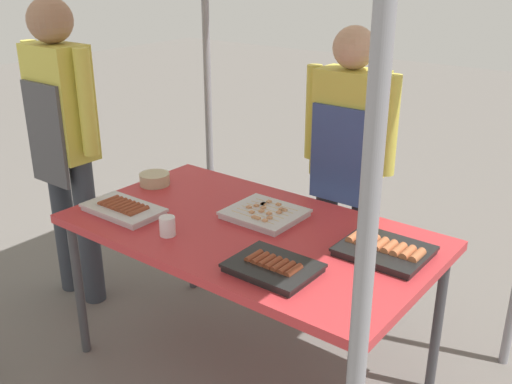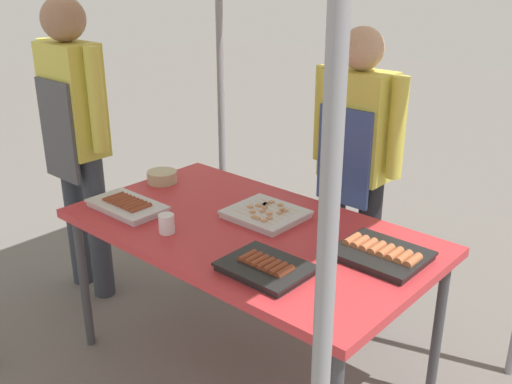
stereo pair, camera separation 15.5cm
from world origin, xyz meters
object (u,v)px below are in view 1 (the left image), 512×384
Objects in this scene: tray_spring_rolls at (273,267)px; stall_table at (249,238)px; vendor_woman at (348,152)px; customer_nearby at (63,130)px; tray_grilled_sausages at (385,250)px; drink_cup_near_edge at (167,226)px; tray_pork_links at (123,209)px; tray_meat_skewers at (265,214)px; condiment_bowl at (155,179)px.

stall_table is at bearing 141.49° from tray_spring_rolls.
tray_spring_rolls is at bearing 104.82° from vendor_woman.
customer_nearby is at bearing -177.11° from stall_table.
tray_grilled_sausages is 4.07× the size of drink_cup_near_edge.
tray_spring_rolls is at bearing -1.24° from tray_pork_links.
tray_spring_rolls is (0.31, -0.25, 0.07)m from stall_table.
customer_nearby is (-1.19, -0.19, 0.23)m from tray_meat_skewers.
vendor_woman reaches higher than tray_spring_rolls.
condiment_bowl is 0.57m from customer_nearby.
condiment_bowl is (-1.02, 0.36, 0.01)m from tray_spring_rolls.
tray_pork_links is at bearing -162.44° from tray_grilled_sausages.
condiment_bowl is at bearing 41.19° from vendor_woman.
tray_grilled_sausages is 0.90m from drink_cup_near_edge.
drink_cup_near_edge is 1.08m from vendor_woman.
drink_cup_near_edge is 0.05× the size of vendor_woman.
stall_table is at bearing -8.84° from condiment_bowl.
tray_pork_links is 0.33m from drink_cup_near_edge.
tray_meat_skewers is (-0.59, -0.00, -0.00)m from tray_grilled_sausages.
tray_pork_links is at bearing 178.76° from tray_spring_rolls.
customer_nearby is at bearing -173.93° from tray_grilled_sausages.
vendor_woman is at bearing 130.02° from tray_grilled_sausages.
drink_cup_near_edge reaches higher than stall_table.
stall_table is at bearing -167.47° from tray_grilled_sausages.
drink_cup_near_edge reaches higher than condiment_bowl.
vendor_woman is at bearing 33.56° from customer_nearby.
tray_meat_skewers is 2.11× the size of condiment_bowl.
tray_grilled_sausages is 0.22× the size of vendor_woman.
tray_pork_links is 0.86m from tray_spring_rolls.
condiment_bowl is (-0.15, 0.34, 0.01)m from tray_pork_links.
stall_table is 0.72m from condiment_bowl.
condiment_bowl is at bearing 114.43° from tray_pork_links.
customer_nearby is at bearing -161.05° from condiment_bowl.
tray_grilled_sausages is at bearing 0.04° from tray_meat_skewers.
tray_pork_links is at bearing -14.52° from customer_nearby.
condiment_bowl reaches higher than tray_pork_links.
tray_meat_skewers is at bearing 94.74° from stall_table.
tray_pork_links and tray_spring_rolls have the same top height.
customer_nearby reaches higher than tray_spring_rolls.
tray_meat_skewers is 3.91× the size of drink_cup_near_edge.
tray_grilled_sausages reaches higher than tray_pork_links.
stall_table is at bearing 50.36° from drink_cup_near_edge.
vendor_woman is at bearing 59.10° from tray_pork_links.
vendor_woman reaches higher than tray_pork_links.
tray_grilled_sausages is 1.19m from tray_pork_links.
tray_meat_skewers is 0.21× the size of vendor_woman.
tray_pork_links is at bearing 59.10° from vendor_woman.
customer_nearby reaches higher than condiment_bowl.
tray_meat_skewers is 1.01× the size of tray_spring_rolls.
condiment_bowl reaches higher than tray_meat_skewers.
tray_spring_rolls is 3.87× the size of drink_cup_near_edge.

